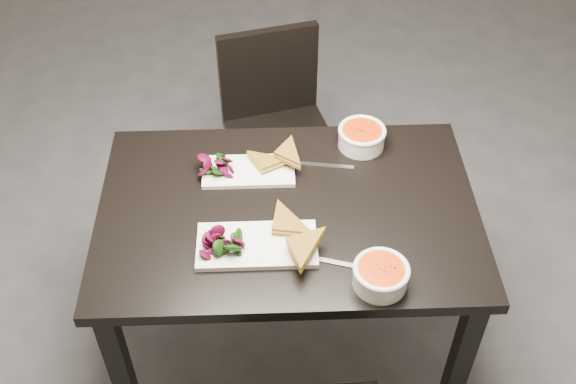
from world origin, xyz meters
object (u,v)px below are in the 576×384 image
Objects in this scene: plate_near at (257,245)px; table at (288,229)px; soup_bowl_near at (381,275)px; chair_far at (276,119)px; plate_far at (249,171)px; soup_bowl_far at (362,136)px.

table is at bearing 58.42° from plate_near.
plate_near is 0.38m from soup_bowl_near.
plate_near is (-0.08, -0.94, 0.27)m from chair_far.
chair_far is 5.28× the size of soup_bowl_near.
soup_bowl_near reaches higher than plate_far.
chair_far is at bearing 91.53° from table.
plate_near is at bearing -128.61° from soup_bowl_far.
chair_far reaches higher than soup_bowl_near.
plate_near is at bearing 156.67° from soup_bowl_near.
table is 3.96× the size of plate_far.
plate_near is (-0.10, -0.16, 0.11)m from table.
soup_bowl_near is (0.35, -0.15, 0.03)m from plate_near.
plate_near is at bearing -85.42° from plate_far.
plate_far is (-0.12, 0.17, 0.11)m from table.
plate_far reaches higher than table.
soup_bowl_near is 0.97× the size of soup_bowl_far.
plate_far is 1.83× the size of soup_bowl_far.
soup_bowl_near is (0.25, -0.31, 0.14)m from table.
plate_far is (-0.37, 0.48, -0.03)m from soup_bowl_near.
plate_near is at bearing -121.58° from table.
chair_far is 0.68m from plate_far.
soup_bowl_far reaches higher than plate_far.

